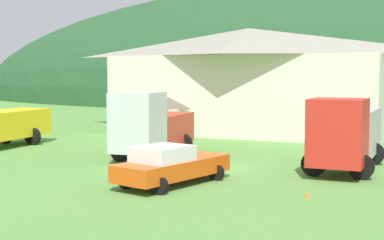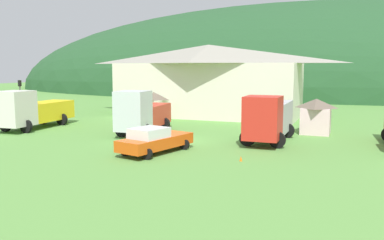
{
  "view_description": "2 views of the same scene",
  "coord_description": "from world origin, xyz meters",
  "px_view_note": "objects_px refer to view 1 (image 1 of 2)",
  "views": [
    {
      "loc": [
        10.03,
        -25.35,
        4.61
      ],
      "look_at": [
        -3.44,
        4.7,
        1.85
      ],
      "focal_mm": 53.71,
      "sensor_mm": 36.0,
      "label": 1
    },
    {
      "loc": [
        11.21,
        -27.17,
        5.36
      ],
      "look_at": [
        -1.14,
        4.15,
        1.01
      ],
      "focal_mm": 38.09,
      "sensor_mm": 36.0,
      "label": 2
    }
  ],
  "objects_px": {
    "tow_truck_silver": "(150,126)",
    "crane_truck_red": "(346,132)",
    "traffic_cone_near_pickup": "(129,147)",
    "play_shed_cream": "(168,118)",
    "depot_building": "(248,80)",
    "service_pickup_orange": "(170,165)",
    "traffic_cone_mid_row": "(307,198)"
  },
  "relations": [
    {
      "from": "play_shed_cream",
      "to": "traffic_cone_mid_row",
      "type": "bearing_deg",
      "value": -47.85
    },
    {
      "from": "service_pickup_orange",
      "to": "tow_truck_silver",
      "type": "bearing_deg",
      "value": -131.12
    },
    {
      "from": "depot_building",
      "to": "crane_truck_red",
      "type": "bearing_deg",
      "value": -55.39
    },
    {
      "from": "play_shed_cream",
      "to": "crane_truck_red",
      "type": "bearing_deg",
      "value": -29.37
    },
    {
      "from": "depot_building",
      "to": "traffic_cone_near_pickup",
      "type": "distance_m",
      "value": 12.03
    },
    {
      "from": "traffic_cone_near_pickup",
      "to": "traffic_cone_mid_row",
      "type": "distance_m",
      "value": 16.34
    },
    {
      "from": "play_shed_cream",
      "to": "service_pickup_orange",
      "type": "relative_size",
      "value": 0.52
    },
    {
      "from": "crane_truck_red",
      "to": "service_pickup_orange",
      "type": "distance_m",
      "value": 8.85
    },
    {
      "from": "traffic_cone_near_pickup",
      "to": "traffic_cone_mid_row",
      "type": "height_order",
      "value": "traffic_cone_mid_row"
    },
    {
      "from": "play_shed_cream",
      "to": "traffic_cone_near_pickup",
      "type": "distance_m",
      "value": 4.58
    },
    {
      "from": "tow_truck_silver",
      "to": "service_pickup_orange",
      "type": "height_order",
      "value": "tow_truck_silver"
    },
    {
      "from": "depot_building",
      "to": "traffic_cone_mid_row",
      "type": "xyz_separation_m",
      "value": [
        9.08,
        -20.25,
        -4.04
      ]
    },
    {
      "from": "tow_truck_silver",
      "to": "crane_truck_red",
      "type": "height_order",
      "value": "tow_truck_silver"
    },
    {
      "from": "tow_truck_silver",
      "to": "traffic_cone_mid_row",
      "type": "height_order",
      "value": "tow_truck_silver"
    },
    {
      "from": "play_shed_cream",
      "to": "service_pickup_orange",
      "type": "xyz_separation_m",
      "value": [
        6.98,
        -13.77,
        -0.68
      ]
    },
    {
      "from": "service_pickup_orange",
      "to": "traffic_cone_near_pickup",
      "type": "bearing_deg",
      "value": -127.33
    },
    {
      "from": "depot_building",
      "to": "crane_truck_red",
      "type": "relative_size",
      "value": 2.88
    },
    {
      "from": "service_pickup_orange",
      "to": "traffic_cone_near_pickup",
      "type": "distance_m",
      "value": 12.11
    },
    {
      "from": "depot_building",
      "to": "traffic_cone_near_pickup",
      "type": "height_order",
      "value": "depot_building"
    },
    {
      "from": "depot_building",
      "to": "traffic_cone_mid_row",
      "type": "bearing_deg",
      "value": -65.85
    },
    {
      "from": "traffic_cone_near_pickup",
      "to": "traffic_cone_mid_row",
      "type": "relative_size",
      "value": 0.81
    },
    {
      "from": "play_shed_cream",
      "to": "traffic_cone_near_pickup",
      "type": "xyz_separation_m",
      "value": [
        -0.51,
        -4.29,
        -1.51
      ]
    },
    {
      "from": "play_shed_cream",
      "to": "service_pickup_orange",
      "type": "distance_m",
      "value": 15.45
    },
    {
      "from": "traffic_cone_near_pickup",
      "to": "play_shed_cream",
      "type": "bearing_deg",
      "value": 83.18
    },
    {
      "from": "tow_truck_silver",
      "to": "crane_truck_red",
      "type": "distance_m",
      "value": 10.18
    },
    {
      "from": "service_pickup_orange",
      "to": "traffic_cone_mid_row",
      "type": "height_order",
      "value": "service_pickup_orange"
    },
    {
      "from": "depot_building",
      "to": "service_pickup_orange",
      "type": "bearing_deg",
      "value": -80.34
    },
    {
      "from": "tow_truck_silver",
      "to": "crane_truck_red",
      "type": "bearing_deg",
      "value": 86.58
    },
    {
      "from": "depot_building",
      "to": "tow_truck_silver",
      "type": "xyz_separation_m",
      "value": [
        -0.83,
        -13.89,
        -2.3
      ]
    },
    {
      "from": "depot_building",
      "to": "tow_truck_silver",
      "type": "relative_size",
      "value": 3.01
    },
    {
      "from": "traffic_cone_mid_row",
      "to": "traffic_cone_near_pickup",
      "type": "bearing_deg",
      "value": 143.66
    },
    {
      "from": "crane_truck_red",
      "to": "service_pickup_orange",
      "type": "relative_size",
      "value": 1.29
    }
  ]
}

